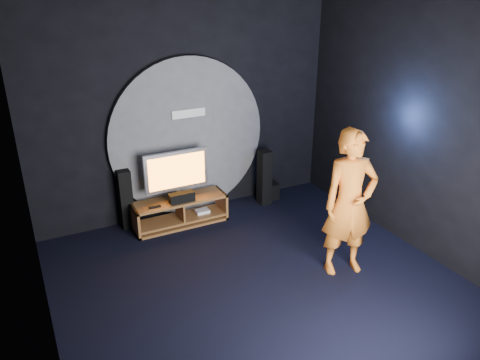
% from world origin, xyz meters
% --- Properties ---
extents(floor, '(5.00, 5.00, 0.00)m').
position_xyz_m(floor, '(0.00, 0.00, 0.00)').
color(floor, black).
rests_on(floor, ground).
extents(back_wall, '(5.00, 0.04, 3.50)m').
position_xyz_m(back_wall, '(0.00, 2.50, 1.75)').
color(back_wall, black).
rests_on(back_wall, ground).
extents(front_wall, '(5.00, 0.04, 3.50)m').
position_xyz_m(front_wall, '(0.00, -2.50, 1.75)').
color(front_wall, black).
rests_on(front_wall, ground).
extents(left_wall, '(0.04, 5.00, 3.50)m').
position_xyz_m(left_wall, '(-2.50, 0.00, 1.75)').
color(left_wall, black).
rests_on(left_wall, ground).
extents(right_wall, '(0.04, 5.00, 3.50)m').
position_xyz_m(right_wall, '(2.50, 0.00, 1.75)').
color(right_wall, black).
rests_on(right_wall, ground).
extents(wall_disc_panel, '(2.60, 0.11, 2.60)m').
position_xyz_m(wall_disc_panel, '(0.00, 2.44, 1.30)').
color(wall_disc_panel, '#515156').
rests_on(wall_disc_panel, ground).
extents(media_console, '(1.50, 0.45, 0.45)m').
position_xyz_m(media_console, '(-0.34, 2.05, 0.19)').
color(media_console, '#9B5730').
rests_on(media_console, ground).
extents(tv, '(1.03, 0.22, 0.78)m').
position_xyz_m(tv, '(-0.34, 2.12, 0.88)').
color(tv, '#ADACB3').
rests_on(tv, media_console).
extents(center_speaker, '(0.40, 0.15, 0.15)m').
position_xyz_m(center_speaker, '(-0.34, 1.94, 0.53)').
color(center_speaker, black).
rests_on(center_speaker, media_console).
extents(remote, '(0.18, 0.05, 0.02)m').
position_xyz_m(remote, '(-0.78, 1.93, 0.46)').
color(remote, black).
rests_on(remote, media_console).
extents(tower_speaker_left, '(0.20, 0.22, 0.98)m').
position_xyz_m(tower_speaker_left, '(-1.12, 2.35, 0.49)').
color(tower_speaker_left, black).
rests_on(tower_speaker_left, ground).
extents(tower_speaker_right, '(0.20, 0.22, 0.98)m').
position_xyz_m(tower_speaker_right, '(1.25, 2.12, 0.49)').
color(tower_speaker_right, black).
rests_on(tower_speaker_right, ground).
extents(subwoofer, '(0.27, 0.27, 0.30)m').
position_xyz_m(subwoofer, '(1.43, 2.24, 0.15)').
color(subwoofer, black).
rests_on(subwoofer, ground).
extents(player, '(0.81, 0.63, 1.99)m').
position_xyz_m(player, '(1.20, -0.16, 1.00)').
color(player, orange).
rests_on(player, ground).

